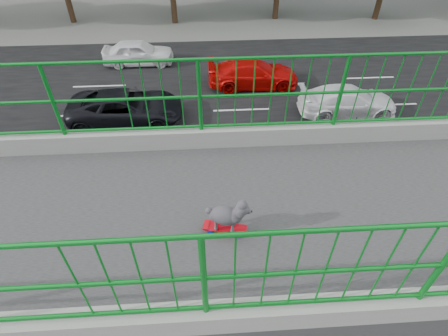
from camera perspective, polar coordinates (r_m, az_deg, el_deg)
road at (r=19.16m, az=2.83°, el=9.22°), size 18.00×90.00×0.02m
footbridge at (r=6.32m, az=16.76°, el=-16.70°), size 3.00×24.00×7.00m
railing at (r=4.79m, az=21.42°, el=-4.04°), size 3.00×24.00×1.42m
skateboard at (r=4.33m, az=0.15°, el=-9.58°), size 0.27×0.54×0.07m
poodle at (r=4.13m, az=0.55°, el=-7.43°), size 0.30×0.53×0.45m
car_0 at (r=14.06m, az=17.82°, el=-3.89°), size 1.80×4.48×1.53m
car_2 at (r=18.56m, az=-15.37°, el=9.28°), size 2.59×5.62×1.56m
car_3 at (r=21.13m, az=4.68°, el=14.80°), size 2.08×5.12×1.49m
car_4 at (r=24.16m, az=-13.53°, el=17.48°), size 1.75×4.36×1.49m
car_5 at (r=13.46m, az=-13.35°, el=-5.52°), size 1.53×4.38×1.44m
car_6 at (r=17.17m, az=22.29°, el=4.27°), size 2.44×5.30×1.47m
car_7 at (r=19.58m, az=19.15°, el=10.05°), size 2.03×4.98×1.45m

